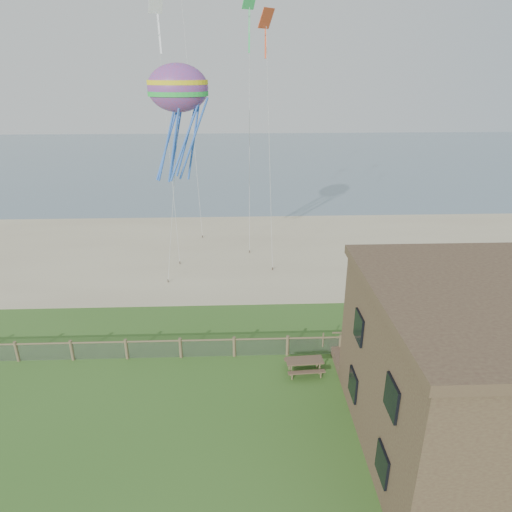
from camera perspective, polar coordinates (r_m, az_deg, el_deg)
The scene contains 10 objects.
ground at distance 21.80m, azimuth -2.78°, elevation -21.44°, with size 160.00×160.00×0.00m, color #356020.
sand_beach at distance 40.62m, azimuth -2.60°, elevation 0.65°, with size 72.00×20.00×0.02m, color tan.
ocean at distance 83.08m, azimuth -2.51°, elevation 12.02°, with size 160.00×68.00×0.02m, color slate.
chainlink_fence at distance 26.14m, azimuth -2.73°, elevation -11.39°, with size 36.20×0.20×1.25m, color brown, non-canonical shape.
motel_deck at distance 28.44m, azimuth 25.06°, elevation -11.42°, with size 15.00×2.00×0.50m, color brown.
picnic_table at distance 25.15m, azimuth 6.06°, elevation -13.42°, with size 1.97×1.49×0.83m, color brown, non-canonical shape.
octopus_kite at distance 28.82m, azimuth -9.50°, elevation 16.26°, with size 3.56×2.51×7.33m, color red, non-canonical shape.
kite_white at distance 31.42m, azimuth -12.31°, elevation 26.95°, with size 1.01×0.70×2.57m, color white, non-canonical shape.
kite_red at distance 29.57m, azimuth 1.28°, elevation 26.47°, with size 1.15×0.70×2.30m, color #EF522A, non-canonical shape.
kite_green at distance 33.34m, azimuth -0.82°, elevation 27.80°, with size 1.09×0.70×2.89m, color #34C35B, non-canonical shape.
Camera 1 is at (0.38, -15.69, 15.13)m, focal length 32.00 mm.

